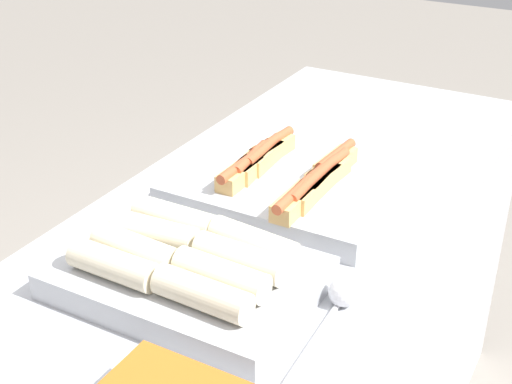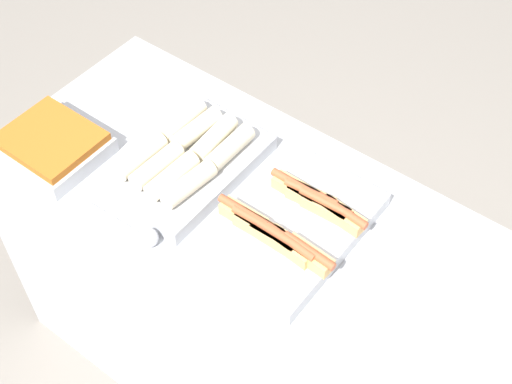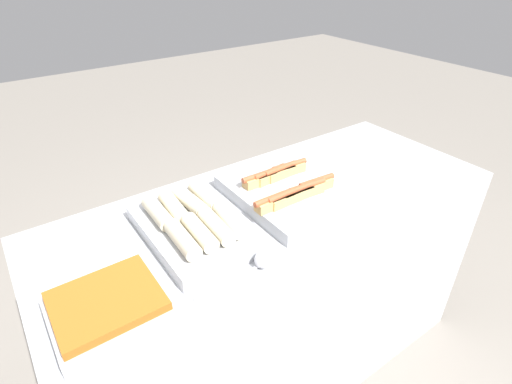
% 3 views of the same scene
% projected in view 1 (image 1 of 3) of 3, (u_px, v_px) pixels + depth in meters
% --- Properties ---
extents(counter, '(1.78, 0.71, 0.93)m').
position_uv_depth(counter, '(276.00, 371.00, 1.75)').
color(counter, '#B7BABF').
rests_on(counter, ground_plane).
extents(tray_hotdogs, '(0.36, 0.47, 0.10)m').
position_uv_depth(tray_hotdogs, '(284.00, 187.00, 1.52)').
color(tray_hotdogs, '#B7BABF').
rests_on(tray_hotdogs, counter).
extents(tray_wraps, '(0.31, 0.44, 0.10)m').
position_uv_depth(tray_wraps, '(187.00, 269.00, 1.24)').
color(tray_wraps, '#B7BABF').
rests_on(tray_wraps, counter).
extents(serving_spoon_near, '(0.26, 0.05, 0.05)m').
position_uv_depth(serving_spoon_near, '(339.00, 298.00, 1.20)').
color(serving_spoon_near, silver).
rests_on(serving_spoon_near, counter).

